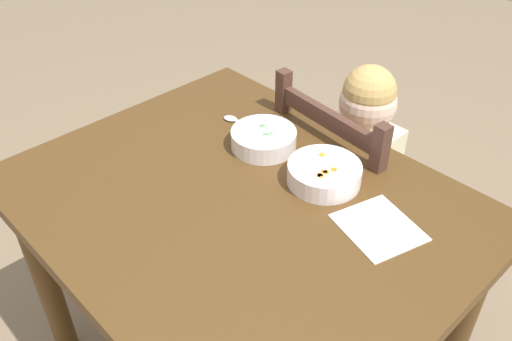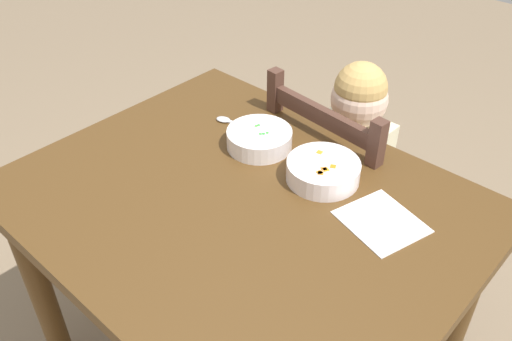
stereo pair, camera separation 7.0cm
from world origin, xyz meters
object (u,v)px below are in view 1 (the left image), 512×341
at_px(dining_chair, 348,205).
at_px(child_figure, 355,163).
at_px(spoon, 236,120).
at_px(bowl_of_carrots, 324,173).
at_px(dining_table, 241,233).
at_px(bowl_of_peas, 264,138).

distance_m(dining_chair, child_figure, 0.18).
height_order(dining_chair, spoon, dining_chair).
bearing_deg(bowl_of_carrots, dining_table, -117.46).
bearing_deg(spoon, child_figure, 45.14).
distance_m(child_figure, spoon, 0.40).
relative_size(dining_chair, spoon, 6.53).
xyz_separation_m(dining_table, spoon, (-0.27, 0.23, 0.12)).
bearing_deg(bowl_of_carrots, spoon, 174.86).
relative_size(dining_chair, bowl_of_peas, 4.95).
xyz_separation_m(dining_chair, child_figure, (0.00, -0.01, 0.18)).
bearing_deg(bowl_of_peas, spoon, 167.57).
height_order(dining_table, bowl_of_carrots, bowl_of_carrots).
xyz_separation_m(bowl_of_peas, bowl_of_carrots, (0.22, -0.00, 0.00)).
height_order(dining_table, child_figure, child_figure).
bearing_deg(child_figure, spoon, -134.86).
bearing_deg(child_figure, bowl_of_peas, -110.41).
relative_size(dining_table, child_figure, 1.19).
relative_size(bowl_of_peas, spoon, 1.32).
relative_size(bowl_of_peas, bowl_of_carrots, 0.96).
height_order(child_figure, bowl_of_peas, child_figure).
bearing_deg(dining_chair, spoon, -133.75).
height_order(bowl_of_carrots, spoon, bowl_of_carrots).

